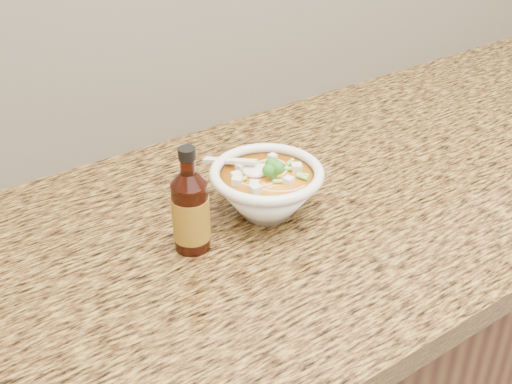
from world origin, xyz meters
TOP-DOWN VIEW (x-y plane):
  - cabinet at (0.00, 1.68)m, footprint 4.00×0.65m
  - counter_slab at (0.00, 1.68)m, footprint 4.00×0.68m
  - soup_bowl at (-0.15, 1.67)m, footprint 0.17×0.19m
  - hot_sauce_bottle at (-0.29, 1.66)m, footprint 0.07×0.07m

SIDE VIEW (x-z plane):
  - cabinet at x=0.00m, z-range 0.00..0.86m
  - counter_slab at x=0.00m, z-range 0.86..0.90m
  - soup_bowl at x=-0.15m, z-range 0.89..0.99m
  - hot_sauce_bottle at x=-0.29m, z-range 0.88..1.04m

